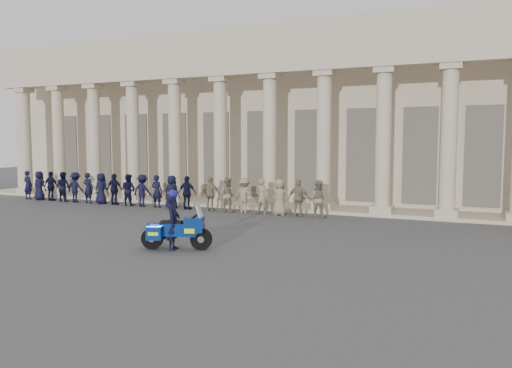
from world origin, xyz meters
The scene contains 5 objects.
ground centered at (0.00, 0.00, 0.00)m, with size 90.00×90.00×0.00m, color #414144.
building centered at (0.00, 14.74, 4.52)m, with size 40.00×12.50×9.00m.
officer_rank centered at (-6.69, 6.44, 0.79)m, with size 17.28×0.60×1.58m.
motorcycle centered at (-0.52, -1.19, 0.59)m, with size 2.05×1.18×1.36m.
rider centered at (-0.62, -1.24, 0.89)m, with size 0.59×0.72×1.79m.
Camera 1 is at (7.49, -13.60, 3.21)m, focal length 35.00 mm.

